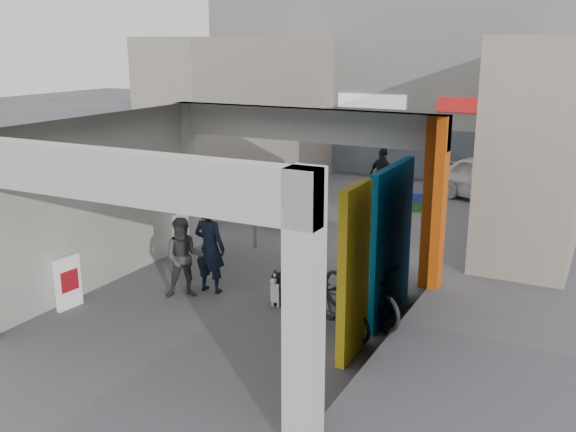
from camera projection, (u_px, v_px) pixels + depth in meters
The scene contains 21 objects.
ground at pixel (256, 293), 12.86m from camera, with size 90.00×90.00×0.00m, color #55565A.
arcade_canopy at pixel (257, 192), 11.32m from camera, with size 6.40×6.45×6.40m.
far_building at pixel (442, 67), 23.84m from camera, with size 18.00×4.08×8.00m.
plaza_bldg_left at pixel (250, 118), 20.64m from camera, with size 2.00×9.00×5.00m, color #A59989.
plaza_bldg_right at pixel (548, 136), 16.66m from camera, with size 2.00×9.00×5.00m, color #A59989.
bollard_left at pixel (255, 229), 15.60m from camera, with size 0.09×0.09×0.91m, color #96999F.
bollard_center at pixel (300, 243), 14.70m from camera, with size 0.09×0.09×0.83m, color #96999F.
bollard_right at pixel (369, 253), 13.98m from camera, with size 0.09×0.09×0.84m, color #96999F.
advert_board_near at pixel (68, 283), 12.01m from camera, with size 0.14×0.56×1.00m.
advert_board_far at pixel (181, 234), 15.04m from camera, with size 0.12×0.55×1.00m.
cafe_set at pixel (295, 215), 17.58m from camera, with size 1.38×1.12×0.84m.
produce_stand at pixel (287, 210), 18.09m from camera, with size 1.13×0.61×0.74m.
crate_stack at pixel (418, 201), 19.10m from camera, with size 0.55×0.50×0.56m.
border_collie at pixel (279, 290), 12.22m from camera, with size 0.26×0.51×0.71m.
man_with_dog at pixel (210, 248), 12.71m from camera, with size 0.67×0.44×1.84m, color black.
man_back_turned at pixel (184, 258), 12.47m from camera, with size 0.78×0.61×1.61m, color #3E3D40.
man_elderly at pixel (370, 247), 13.16m from camera, with size 0.78×0.51×1.61m, color #5D7EB5.
man_crates at pixel (382, 175), 20.00m from camera, with size 1.00×0.42×1.70m, color black.
bicycle_front at pixel (360, 290), 11.54m from camera, with size 0.73×2.08×1.09m, color black.
bicycle_rear at pixel (335, 310), 10.87m from camera, with size 0.43×1.54×0.92m, color black.
white_van at pixel (494, 180), 20.07m from camera, with size 1.66×4.12×1.40m, color silver.
Camera 1 is at (6.07, -10.39, 4.85)m, focal length 40.00 mm.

